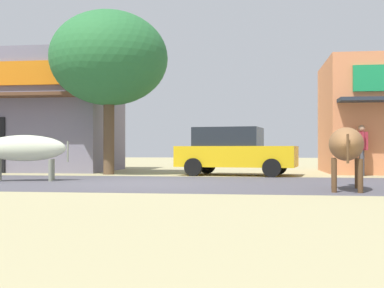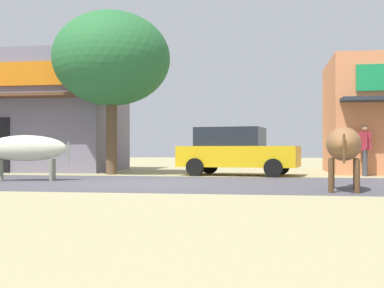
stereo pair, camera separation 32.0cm
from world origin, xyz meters
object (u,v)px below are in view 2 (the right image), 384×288
Objects in this scene: cow_far_dark at (344,145)px; parked_hatchback_car at (237,151)px; roadside_tree at (112,59)px; cow_near_brown at (24,149)px; pedestrian_by_shop at (365,146)px.

parked_hatchback_car is at bearing 114.56° from cow_far_dark.
cow_near_brown is (-1.31, -3.93, -3.20)m from roadside_tree.
roadside_tree is at bearing -179.00° from pedestrian_by_shop.
pedestrian_by_shop is (1.52, 6.13, 0.01)m from cow_far_dark.
pedestrian_by_shop is (10.02, 4.08, 0.09)m from cow_near_brown.
parked_hatchback_car is at bearing -178.00° from pedestrian_by_shop.
cow_far_dark is at bearing -39.74° from roadside_tree.
parked_hatchback_car is (4.46, 0.00, -3.27)m from roadside_tree.
roadside_tree is 3.40× the size of pedestrian_by_shop.
pedestrian_by_shop is at bearing 76.07° from cow_far_dark.
cow_near_brown is at bearing -108.39° from roadside_tree.
pedestrian_by_shop reaches higher than cow_far_dark.
cow_near_brown is (-5.76, -3.93, 0.07)m from parked_hatchback_car.
pedestrian_by_shop is at bearing 2.00° from parked_hatchback_car.
pedestrian_by_shop is (8.71, 0.15, -3.11)m from roadside_tree.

